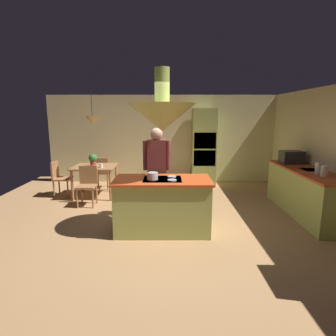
# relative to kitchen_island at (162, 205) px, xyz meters

# --- Properties ---
(ground) EXTENTS (8.16, 8.16, 0.00)m
(ground) POSITION_rel_kitchen_island_xyz_m (0.00, 0.20, -0.47)
(ground) COLOR #AD7F51
(wall_back) EXTENTS (6.80, 0.10, 2.55)m
(wall_back) POSITION_rel_kitchen_island_xyz_m (0.00, 3.65, 0.81)
(wall_back) COLOR beige
(wall_back) RESTS_ON ground
(wall_right) EXTENTS (0.10, 7.20, 2.55)m
(wall_right) POSITION_rel_kitchen_island_xyz_m (3.25, 0.60, 0.81)
(wall_right) COLOR beige
(wall_right) RESTS_ON ground
(kitchen_island) EXTENTS (1.64, 0.85, 0.95)m
(kitchen_island) POSITION_rel_kitchen_island_xyz_m (0.00, 0.00, 0.00)
(kitchen_island) COLOR #A8B259
(kitchen_island) RESTS_ON ground
(counter_run_right) EXTENTS (0.73, 2.43, 0.93)m
(counter_run_right) POSITION_rel_kitchen_island_xyz_m (2.84, 0.80, 0.00)
(counter_run_right) COLOR #A8B259
(counter_run_right) RESTS_ON ground
(oven_tower) EXTENTS (0.66, 0.62, 2.16)m
(oven_tower) POSITION_rel_kitchen_island_xyz_m (1.10, 3.24, 0.61)
(oven_tower) COLOR #A8B259
(oven_tower) RESTS_ON ground
(dining_table) EXTENTS (1.01, 0.90, 0.76)m
(dining_table) POSITION_rel_kitchen_island_xyz_m (-1.70, 2.10, 0.19)
(dining_table) COLOR #9F6C42
(dining_table) RESTS_ON ground
(person_at_island) EXTENTS (0.53, 0.23, 1.75)m
(person_at_island) POSITION_rel_kitchen_island_xyz_m (-0.12, 0.69, 0.54)
(person_at_island) COLOR tan
(person_at_island) RESTS_ON ground
(range_hood) EXTENTS (1.10, 1.10, 1.00)m
(range_hood) POSITION_rel_kitchen_island_xyz_m (0.00, -0.00, 1.51)
(range_hood) COLOR #A8B259
(pendant_light_over_table) EXTENTS (0.32, 0.32, 0.82)m
(pendant_light_over_table) POSITION_rel_kitchen_island_xyz_m (-1.70, 2.10, 1.39)
(pendant_light_over_table) COLOR #E0B266
(chair_facing_island) EXTENTS (0.40, 0.40, 0.87)m
(chair_facing_island) POSITION_rel_kitchen_island_xyz_m (-1.70, 1.43, 0.04)
(chair_facing_island) COLOR #9F6C42
(chair_facing_island) RESTS_ON ground
(chair_by_back_wall) EXTENTS (0.40, 0.40, 0.87)m
(chair_by_back_wall) POSITION_rel_kitchen_island_xyz_m (-1.70, 2.77, 0.04)
(chair_by_back_wall) COLOR #9F6C42
(chair_by_back_wall) RESTS_ON ground
(chair_at_corner) EXTENTS (0.40, 0.40, 0.87)m
(chair_at_corner) POSITION_rel_kitchen_island_xyz_m (-2.58, 2.10, 0.04)
(chair_at_corner) COLOR #9F6C42
(chair_at_corner) RESTS_ON ground
(potted_plant_on_table) EXTENTS (0.20, 0.20, 0.30)m
(potted_plant_on_table) POSITION_rel_kitchen_island_xyz_m (-1.73, 2.08, 0.46)
(potted_plant_on_table) COLOR #99382D
(potted_plant_on_table) RESTS_ON dining_table
(cup_on_table) EXTENTS (0.07, 0.07, 0.09)m
(cup_on_table) POSITION_rel_kitchen_island_xyz_m (-1.48, 1.87, 0.34)
(cup_on_table) COLOR white
(cup_on_table) RESTS_ON dining_table
(canister_flour) EXTENTS (0.12, 0.12, 0.19)m
(canister_flour) POSITION_rel_kitchen_island_xyz_m (2.84, 0.20, 0.55)
(canister_flour) COLOR silver
(canister_flour) RESTS_ON counter_run_right
(canister_sugar) EXTENTS (0.13, 0.13, 0.22)m
(canister_sugar) POSITION_rel_kitchen_island_xyz_m (2.84, 0.38, 0.57)
(canister_sugar) COLOR silver
(canister_sugar) RESTS_ON counter_run_right
(microwave_on_counter) EXTENTS (0.46, 0.36, 0.28)m
(microwave_on_counter) POSITION_rel_kitchen_island_xyz_m (2.84, 1.52, 0.60)
(microwave_on_counter) COLOR #232326
(microwave_on_counter) RESTS_ON counter_run_right
(cooking_pot_on_cooktop) EXTENTS (0.18, 0.18, 0.12)m
(cooking_pot_on_cooktop) POSITION_rel_kitchen_island_xyz_m (-0.16, -0.13, 0.54)
(cooking_pot_on_cooktop) COLOR #B2B2B7
(cooking_pot_on_cooktop) RESTS_ON kitchen_island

